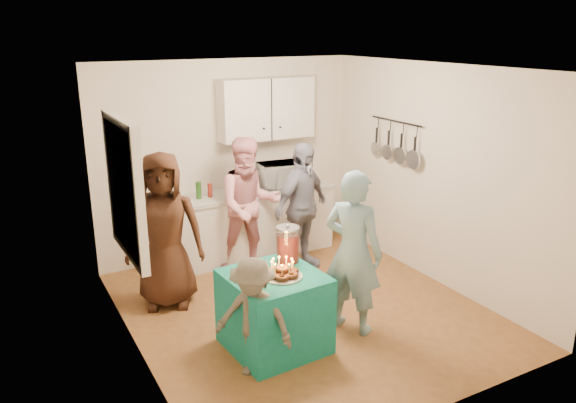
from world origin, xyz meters
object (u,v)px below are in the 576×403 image
microwave (281,175)px  man_birthday (353,252)px  counter (253,224)px  woman_back_right (302,207)px  woman_back_left (164,231)px  child_near_left (253,318)px  woman_back_center (249,205)px  punch_jar (288,245)px  party_table (274,311)px

microwave → man_birthday: (-0.41, -2.28, -0.23)m
counter → woman_back_right: size_ratio=1.34×
counter → woman_back_left: (-1.45, -0.84, 0.44)m
microwave → child_near_left: bearing=-116.5°
woman_back_center → microwave: bearing=43.1°
counter → woman_back_center: size_ratio=1.28×
man_birthday → child_near_left: size_ratio=1.51×
child_near_left → man_birthday: bearing=61.5°
man_birthday → woman_back_center: bearing=-20.8°
counter → punch_jar: (-0.56, -2.00, 0.50)m
punch_jar → woman_back_right: bearing=54.8°
counter → woman_back_right: woman_back_right is taller
microwave → punch_jar: 2.23m
party_table → man_birthday: (0.85, -0.07, 0.46)m
man_birthday → woman_back_left: 2.06m
man_birthday → child_near_left: 1.27m
woman_back_center → woman_back_right: bearing=-14.8°
woman_back_left → man_birthday: bearing=-23.2°
punch_jar → party_table: bearing=-141.1°
woman_back_left → child_near_left: bearing=-60.1°
man_birthday → woman_back_right: man_birthday is taller
party_table → woman_back_center: size_ratio=0.50×
woman_back_center → man_birthday: bearing=-71.7°
woman_back_right → counter: bearing=93.0°
counter → party_table: size_ratio=2.59×
party_table → man_birthday: man_birthday is taller
microwave → party_table: bearing=-113.5°
punch_jar → child_near_left: child_near_left is taller
microwave → party_table: microwave is taller
counter → child_near_left: size_ratio=1.97×
counter → child_near_left: 2.80m
punch_jar → woman_back_center: size_ratio=0.20×
counter → woman_back_left: 1.73m
child_near_left → counter: bearing=114.8°
punch_jar → man_birthday: man_birthday is taller
party_table → woman_back_left: bearing=114.4°
counter → punch_jar: size_ratio=6.47×
party_table → woman_back_right: 1.96m
microwave → woman_back_right: bearing=-90.5°
woman_back_left → child_near_left: 1.74m
counter → party_table: bearing=-110.5°
man_birthday → woman_back_center: size_ratio=0.98×
party_table → punch_jar: bearing=38.9°
man_birthday → woman_back_center: (-0.27, 1.85, 0.01)m
woman_back_right → woman_back_center: bearing=132.2°
microwave → child_near_left: microwave is taller
woman_back_right → child_near_left: woman_back_right is taller
child_near_left → woman_back_center: bearing=115.7°
microwave → woman_back_left: size_ratio=0.34×
punch_jar → woman_back_right: woman_back_right is taller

